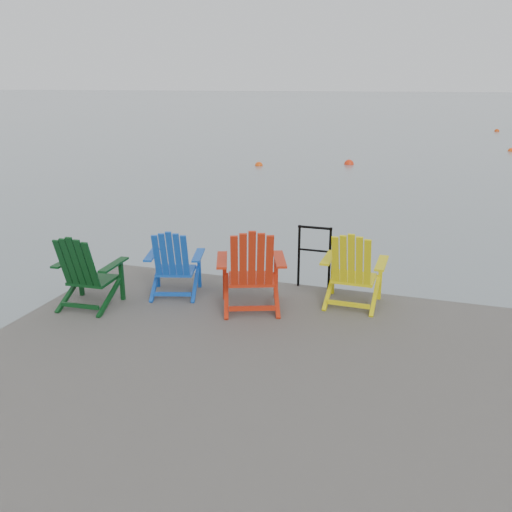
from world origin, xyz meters
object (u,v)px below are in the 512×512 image
(handrail, at_px, (314,251))
(buoy_b, at_px, (259,166))
(chair_yellow, at_px, (353,268))
(buoy_c, at_px, (511,151))
(chair_green, at_px, (86,270))
(chair_red, at_px, (251,268))
(buoy_d, at_px, (497,131))
(buoy_a, at_px, (349,164))
(chair_blue, at_px, (174,262))

(handrail, xyz_separation_m, buoy_b, (-5.34, 14.22, -1.04))
(chair_yellow, bearing_deg, buoy_c, 79.77)
(chair_green, relative_size, buoy_b, 3.05)
(handrail, xyz_separation_m, chair_red, (-0.60, -1.00, 0.01))
(chair_green, relative_size, chair_yellow, 0.97)
(buoy_c, bearing_deg, chair_red, -103.64)
(chair_yellow, relative_size, buoy_b, 3.13)
(handrail, bearing_deg, buoy_d, 80.90)
(buoy_a, distance_m, buoy_d, 20.40)
(buoy_a, bearing_deg, chair_blue, -89.64)
(buoy_c, bearing_deg, chair_yellow, -101.09)
(chair_red, relative_size, buoy_d, 3.13)
(chair_red, bearing_deg, buoy_d, 59.73)
(chair_green, distance_m, buoy_a, 17.37)
(buoy_a, relative_size, buoy_d, 1.16)
(buoy_a, bearing_deg, chair_green, -92.58)
(chair_red, distance_m, buoy_c, 24.49)
(chair_yellow, distance_m, buoy_c, 23.72)
(handrail, bearing_deg, buoy_c, 77.20)
(buoy_d, bearing_deg, buoy_b, -117.98)
(chair_yellow, distance_m, buoy_d, 35.59)
(chair_red, relative_size, chair_yellow, 1.08)
(buoy_a, height_order, buoy_d, buoy_a)
(buoy_d, bearing_deg, buoy_a, -111.32)
(chair_blue, bearing_deg, chair_yellow, -6.80)
(handrail, distance_m, chair_green, 3.07)
(chair_yellow, bearing_deg, chair_blue, -169.83)
(chair_blue, relative_size, chair_yellow, 0.93)
(buoy_b, xyz_separation_m, buoy_c, (10.51, 8.56, 0.00))
(chair_blue, distance_m, chair_red, 1.16)
(buoy_d, bearing_deg, buoy_c, -91.88)
(chair_yellow, relative_size, buoy_a, 2.51)
(handrail, distance_m, buoy_a, 15.88)
(chair_green, height_order, buoy_a, chair_green)
(buoy_b, bearing_deg, chair_yellow, -67.97)
(buoy_c, bearing_deg, buoy_d, 88.12)
(buoy_a, bearing_deg, chair_red, -85.72)
(buoy_b, bearing_deg, buoy_a, 23.56)
(handrail, relative_size, chair_green, 0.91)
(chair_blue, relative_size, buoy_c, 2.90)
(chair_yellow, xyz_separation_m, buoy_c, (4.56, 23.26, -1.01))
(buoy_a, bearing_deg, buoy_b, -156.44)
(chair_green, bearing_deg, buoy_a, 84.01)
(chair_green, bearing_deg, handrail, 27.60)
(buoy_b, distance_m, buoy_c, 13.55)
(buoy_b, bearing_deg, chair_blue, -76.62)
(chair_green, distance_m, chair_blue, 1.14)
(chair_red, bearing_deg, chair_blue, 152.95)
(buoy_b, bearing_deg, handrail, -69.43)
(chair_yellow, bearing_deg, buoy_d, 82.86)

